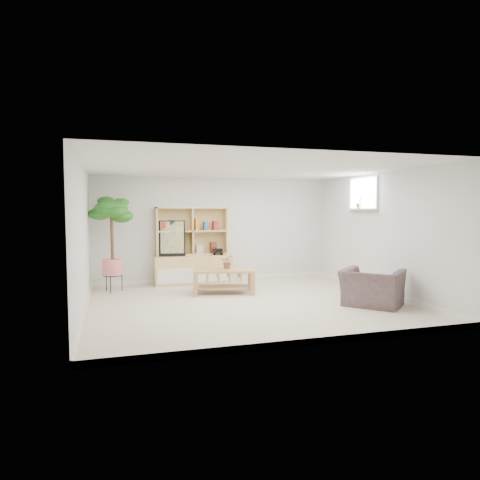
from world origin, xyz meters
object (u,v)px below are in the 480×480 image
object	(u,v)px
floor_tree	(112,244)
armchair	(372,285)
coffee_table	(224,281)
storage_unit	(193,246)

from	to	relation	value
floor_tree	armchair	bearing A→B (deg)	-31.22
coffee_table	armchair	distance (m)	2.86
storage_unit	armchair	bearing A→B (deg)	-49.79
storage_unit	coffee_table	distance (m)	1.44
coffee_table	armchair	size ratio (longest dim) A/B	1.21
storage_unit	coffee_table	xyz separation A→B (m)	(0.39, -1.24, -0.62)
floor_tree	coffee_table	bearing A→B (deg)	-20.60
storage_unit	floor_tree	size ratio (longest dim) A/B	0.89
coffee_table	floor_tree	size ratio (longest dim) A/B	0.61
storage_unit	floor_tree	world-z (taller)	floor_tree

